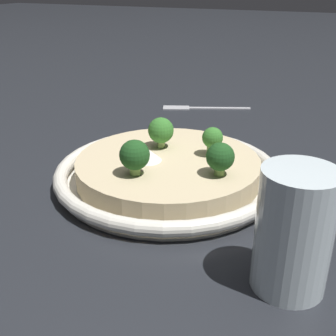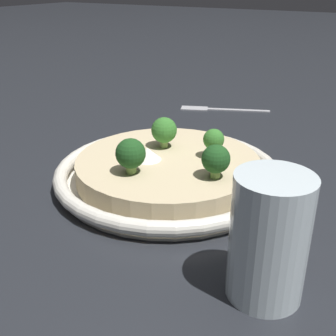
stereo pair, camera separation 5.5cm
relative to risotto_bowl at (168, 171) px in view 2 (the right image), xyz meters
name	(u,v)px [view 2 (the right image)]	position (x,y,z in m)	size (l,w,h in m)	color
ground_plane	(168,182)	(0.00, 0.00, -0.02)	(6.00, 6.00, 0.00)	#23262B
risotto_bowl	(168,171)	(0.00, 0.00, 0.00)	(0.30, 0.30, 0.03)	silver
cheese_sprinkle	(147,154)	(0.02, -0.02, 0.03)	(0.04, 0.04, 0.02)	white
broccoli_front_right	(131,154)	(0.06, -0.02, 0.04)	(0.04, 0.04, 0.04)	#759E4C
broccoli_back_left	(214,141)	(-0.03, 0.05, 0.04)	(0.03, 0.03, 0.04)	#84A856
broccoli_front_left	(164,131)	(-0.03, -0.02, 0.04)	(0.04, 0.04, 0.04)	#84A856
broccoli_back_right	(216,160)	(0.02, 0.08, 0.04)	(0.03, 0.03, 0.04)	#759E4C
drinking_glass	(269,238)	(0.14, 0.18, 0.04)	(0.06, 0.06, 0.11)	silver
fork_utensil	(215,109)	(-0.33, -0.09, -0.01)	(0.09, 0.17, 0.00)	#B7B7BC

